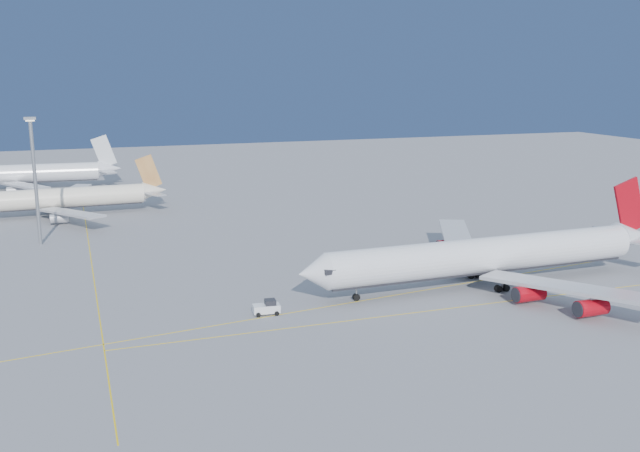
% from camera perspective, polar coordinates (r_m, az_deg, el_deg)
% --- Properties ---
extents(ground, '(500.00, 500.00, 0.00)m').
position_cam_1_polar(ground, '(121.19, 2.06, -5.19)').
color(ground, slate).
rests_on(ground, ground).
extents(taxiway_lines, '(118.86, 140.00, 0.02)m').
position_cam_1_polar(taxiway_lines, '(122.70, -5.47, -5.01)').
color(taxiway_lines, yellow).
rests_on(taxiway_lines, ground).
extents(airliner_virgin, '(70.29, 63.24, 17.36)m').
position_cam_1_polar(airliner_virgin, '(126.73, 13.55, -2.29)').
color(airliner_virgin, white).
rests_on(airliner_virgin, ground).
extents(airliner_etihad, '(56.79, 52.51, 14.84)m').
position_cam_1_polar(airliner_etihad, '(193.94, -20.43, 2.07)').
color(airliner_etihad, '#F0E4CC').
rests_on(airliner_etihad, ground).
extents(airliner_third, '(61.94, 57.00, 16.61)m').
position_cam_1_polar(airliner_third, '(240.81, -22.94, 3.86)').
color(airliner_third, white).
rests_on(airliner_third, ground).
extents(pushback_tug, '(4.24, 2.82, 2.28)m').
position_cam_1_polar(pushback_tug, '(109.79, -4.25, -6.52)').
color(pushback_tug, white).
rests_on(pushback_tug, ground).
extents(light_mast, '(2.34, 2.34, 27.08)m').
position_cam_1_polar(light_mast, '(161.34, -21.88, 4.15)').
color(light_mast, gray).
rests_on(light_mast, ground).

